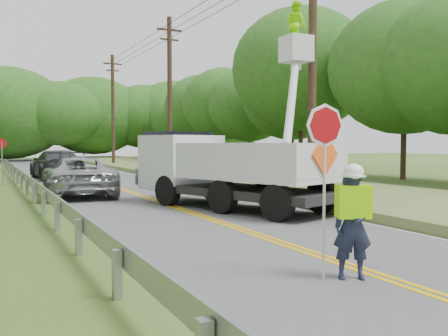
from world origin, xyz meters
name	(u,v)px	position (x,y,z in m)	size (l,w,h in m)	color
ground	(392,281)	(0.00, 0.00, 0.00)	(140.00, 140.00, 0.00)	#31541C
road	(138,195)	(0.00, 14.00, 0.01)	(7.20, 96.00, 0.03)	#4E4E51
guardrail	(31,184)	(-4.02, 14.91, 0.55)	(0.18, 48.00, 0.77)	gray
utility_poles	(217,81)	(5.00, 17.02, 5.27)	(1.60, 43.30, 10.00)	black
tall_grass_verge	(284,185)	(7.10, 14.00, 0.15)	(7.00, 96.00, 0.30)	#506C35
treeline_right	(305,89)	(15.59, 24.42, 6.07)	(10.81, 54.73, 11.77)	#332319
treeline_horizon	(30,114)	(-0.53, 56.31, 5.50)	(56.68, 15.00, 11.56)	#214F18
flagger	(352,217)	(-0.53, 0.33, 1.01)	(1.09, 0.63, 2.77)	#191E33
bucket_truck	(218,159)	(1.50, 9.54, 1.60)	(5.44, 7.68, 7.09)	black
suv_silver	(78,176)	(-2.25, 14.89, 0.80)	(2.60, 5.63, 1.56)	#A5A8AB
suv_darkgrey	(56,164)	(-1.80, 24.86, 0.87)	(2.37, 5.83, 1.69)	#393A40
stop_sign_permanent	(2,155)	(-4.82, 21.49, 1.55)	(0.49, 0.16, 2.36)	gray
yard_sign	(348,190)	(5.56, 7.67, 0.53)	(0.48, 0.23, 0.74)	white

